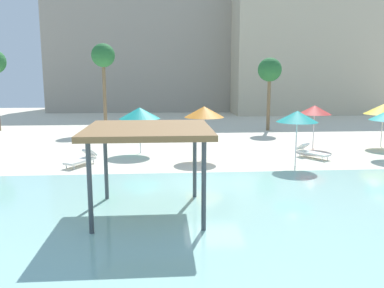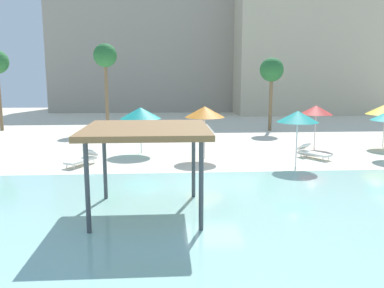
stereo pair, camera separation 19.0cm
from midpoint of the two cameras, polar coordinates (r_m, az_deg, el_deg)
ground_plane at (r=17.03m, az=3.39°, el=-5.45°), size 80.00×80.00×0.00m
lagoon_water at (r=12.09m, az=6.50°, el=-11.92°), size 44.00×13.50×0.04m
shade_pavilion at (r=12.67m, az=-6.12°, el=1.60°), size 3.92×3.92×2.88m
beach_umbrella_teal_0 at (r=20.02m, az=15.22°, el=3.82°), size 2.02×2.02×2.78m
beach_umbrella_orange_2 at (r=21.31m, az=2.10°, el=4.64°), size 2.13×2.13×2.85m
beach_umbrella_red_3 at (r=25.68m, az=17.61°, el=4.68°), size 2.02×2.02×2.65m
beach_umbrella_teal_5 at (r=23.01m, az=-7.18°, el=4.44°), size 2.36×2.36×2.67m
lounge_chair_0 at (r=20.75m, az=-15.16°, el=-2.04°), size 1.46×1.94×0.74m
lounge_chair_2 at (r=22.77m, az=17.10°, el=-1.09°), size 1.52×1.92×0.74m
palm_tree_0 at (r=32.90m, az=11.54°, el=10.20°), size 1.90×1.90×5.86m
palm_tree_2 at (r=33.49m, az=-12.20°, el=12.01°), size 1.90×1.90×7.00m
hotel_block_0 at (r=53.85m, az=-6.46°, el=12.61°), size 23.00×11.29×14.19m
hotel_block_1 at (r=50.40m, az=16.96°, el=12.90°), size 18.43×8.64×15.00m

